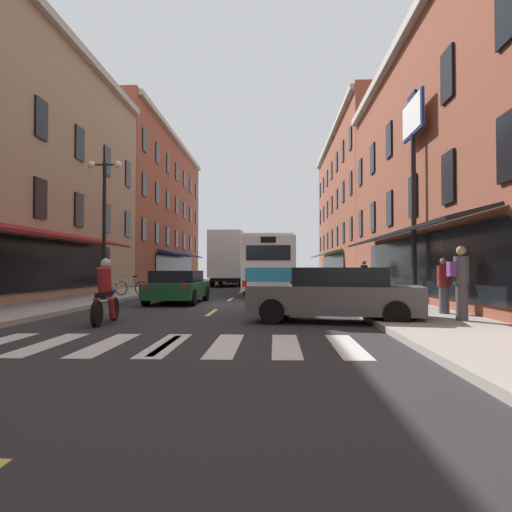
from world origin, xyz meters
TOP-DOWN VIEW (x-y plane):
  - ground_plane at (0.00, 0.00)m, footprint 34.80×80.00m
  - lane_centre_dashes at (0.00, -0.25)m, footprint 0.14×73.90m
  - crosswalk_near at (0.00, -10.00)m, footprint 7.10×2.80m
  - sidewalk_left at (-5.90, 0.00)m, footprint 3.00×80.00m
  - sidewalk_right at (5.90, 0.00)m, footprint 3.00×80.00m
  - billboard_sign at (7.05, -1.17)m, footprint 0.40×2.41m
  - transit_bus at (1.84, 9.11)m, footprint 2.84×11.57m
  - box_truck at (-1.59, 19.28)m, footprint 2.59×8.13m
  - sedan_near at (-1.71, 29.15)m, footprint 2.01×4.59m
  - sedan_mid at (-1.91, 0.48)m, footprint 2.08×4.41m
  - sedan_far at (3.62, -6.15)m, footprint 4.67×2.65m
  - motorcycle_rider at (-2.30, -6.72)m, footprint 0.62×2.07m
  - bicycle_near at (-4.71, 3.49)m, footprint 1.69×0.53m
  - pedestrian_near at (6.51, -6.94)m, footprint 0.50×0.36m
  - pedestrian_mid at (6.75, -5.07)m, footprint 0.36×0.36m
  - pedestrian_far at (6.56, 5.98)m, footprint 0.36×0.36m
  - street_lamp_twin at (-4.97, 0.56)m, footprint 1.42×0.32m

SIDE VIEW (x-z plane):
  - ground_plane at x=0.00m, z-range -0.10..0.00m
  - lane_centre_dashes at x=0.00m, z-range 0.00..0.01m
  - crosswalk_near at x=0.00m, z-range 0.00..0.01m
  - sidewalk_left at x=-5.90m, z-range 0.00..0.14m
  - sidewalk_right at x=5.90m, z-range 0.00..0.14m
  - bicycle_near at x=-4.71m, z-range 0.05..0.96m
  - sedan_mid at x=-1.91m, z-range 0.02..1.33m
  - motorcycle_rider at x=-2.30m, z-range -0.12..1.54m
  - sedan_near at x=-1.71m, z-range 0.01..1.42m
  - sedan_far at x=3.62m, z-range 0.01..1.44m
  - pedestrian_mid at x=6.75m, z-range 0.15..1.72m
  - pedestrian_far at x=6.56m, z-range 0.16..1.82m
  - pedestrian_near at x=6.51m, z-range 0.20..2.01m
  - transit_bus at x=1.84m, z-range 0.08..3.16m
  - box_truck at x=-1.59m, z-range 0.06..4.24m
  - street_lamp_twin at x=-4.97m, z-range 0.43..6.11m
  - billboard_sign at x=7.05m, z-range 1.92..9.40m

